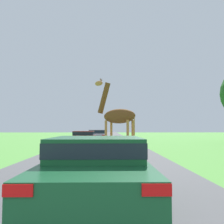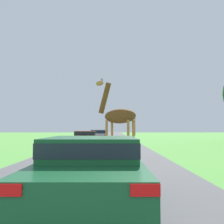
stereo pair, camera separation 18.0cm
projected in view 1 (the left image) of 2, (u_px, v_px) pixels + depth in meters
road at (104, 140)px, 30.11m from camera, size 6.96×120.00×0.00m
giraffe_near_road at (117, 115)px, 13.56m from camera, size 2.53×1.97×4.56m
car_lead_maroon at (96, 167)px, 4.81m from camera, size 1.96×4.18×1.34m
car_queue_right at (97, 136)px, 24.93m from camera, size 1.79×4.20×1.36m
car_queue_left at (84, 138)px, 19.96m from camera, size 1.82×4.80×1.27m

